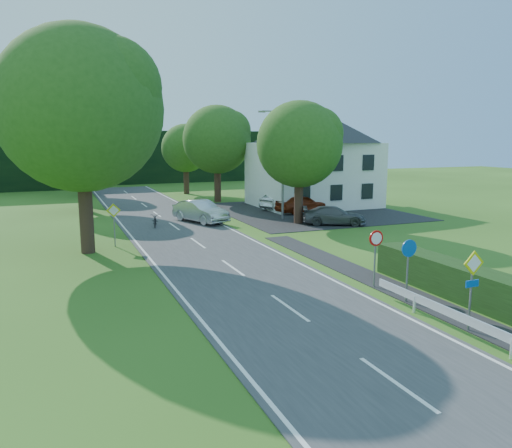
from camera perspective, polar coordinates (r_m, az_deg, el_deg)
name	(u,v)px	position (r m, az deg, el deg)	size (l,w,h in m)	color
road	(219,259)	(25.16, -4.20, -3.97)	(7.00, 80.00, 0.04)	#393A3C
parking_pad	(309,211)	(41.60, 6.02, 1.46)	(14.00, 16.00, 0.04)	black
line_edge_left	(155,264)	(24.38, -11.51, -4.53)	(0.12, 80.00, 0.01)	white
line_edge_right	(278,253)	(26.30, 2.55, -3.29)	(0.12, 80.00, 0.01)	white
line_centre	(219,258)	(25.15, -4.21, -3.91)	(0.12, 80.00, 0.01)	white
tree_main	(82,142)	(27.31, -19.28, 8.89)	(9.40, 9.40, 11.64)	#295218
tree_left_far	(85,159)	(43.37, -19.01, 6.99)	(7.00, 7.00, 8.58)	#295218
tree_right_far	(217,154)	(47.55, -4.46, 7.99)	(7.40, 7.40, 9.09)	#295218
tree_left_back	(82,157)	(55.38, -19.22, 7.20)	(6.60, 6.60, 8.07)	#295218
tree_right_back	(186,159)	(54.99, -8.02, 7.36)	(6.20, 6.20, 7.56)	#295218
tree_right_mid	(299,163)	(35.16, 4.95, 6.96)	(7.00, 7.00, 8.58)	#295218
treeline_right	(171,157)	(71.02, -9.65, 7.61)	(30.00, 5.00, 7.00)	black
house_white	(313,156)	(44.79, 6.58, 7.67)	(10.60, 8.40, 8.60)	white
streetlight	(281,159)	(36.76, 2.91, 7.38)	(2.03, 0.18, 8.00)	slate
sign_priority_right	(472,276)	(16.82, 23.51, -5.45)	(0.78, 0.09, 2.59)	slate
sign_roundabout	(408,258)	(18.99, 17.02, -3.77)	(0.64, 0.08, 2.37)	slate
sign_speed_limit	(376,245)	(20.51, 13.53, -2.36)	(0.64, 0.11, 2.37)	slate
sign_priority_left	(114,216)	(28.72, -15.94, 0.85)	(0.78, 0.09, 2.44)	slate
moving_car	(200,211)	(35.98, -6.37, 1.46)	(1.66, 4.77, 1.57)	silver
motorcycle	(155,220)	(34.72, -11.45, 0.46)	(0.60, 1.71, 0.90)	black
parked_car_red	(301,203)	(40.55, 5.20, 2.36)	(1.78, 4.43, 1.51)	maroon
parked_car_silver_a	(283,201)	(42.52, 3.13, 2.69)	(1.54, 4.41, 1.45)	#A6A7AB
parked_car_grey	(334,216)	(35.20, 8.92, 0.96)	(1.77, 4.36, 1.26)	#525257
parked_car_silver_b	(326,201)	(43.09, 8.04, 2.62)	(2.19, 4.76, 1.32)	#B9B9C1
parasol	(293,198)	(43.05, 4.29, 2.96)	(1.90, 1.94, 1.74)	red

